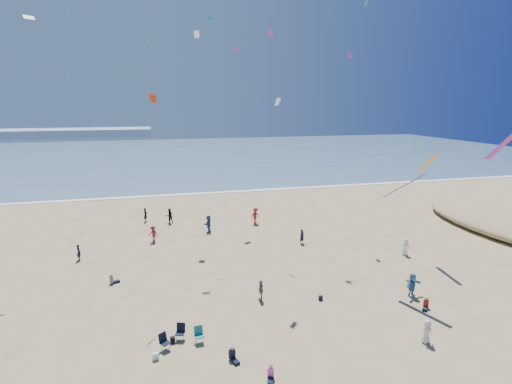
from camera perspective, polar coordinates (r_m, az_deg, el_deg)
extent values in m
cube|color=#476B84|center=(112.87, -12.20, 5.17)|extent=(220.00, 100.00, 0.06)
cube|color=white|center=(63.63, -10.15, -0.33)|extent=(220.00, 1.20, 0.08)
cube|color=#7A8EA8|center=(195.38, -31.28, 7.13)|extent=(110.00, 20.00, 3.20)
ellipsoid|color=tan|center=(53.63, 32.14, -3.85)|extent=(10.00, 22.00, 2.20)
imported|color=silver|center=(27.18, 23.22, -17.84)|extent=(0.82, 0.64, 1.48)
imported|color=teal|center=(32.48, 21.43, -12.25)|extent=(1.73, 1.07, 1.77)
imported|color=#A62C17|center=(47.51, -0.09, -3.39)|extent=(1.45, 1.21, 1.95)
imported|color=black|center=(50.11, -15.51, -3.17)|extent=(0.59, 0.72, 1.68)
imported|color=maroon|center=(42.81, -14.47, -5.81)|extent=(1.24, 1.15, 1.67)
imported|color=white|center=(40.46, 20.57, -7.34)|extent=(0.83, 0.95, 1.64)
imported|color=navy|center=(44.86, -6.80, -4.49)|extent=(1.26, 1.82, 1.89)
imported|color=black|center=(40.22, -23.99, -7.87)|extent=(0.58, 0.65, 1.49)
imported|color=black|center=(41.14, 6.59, -6.35)|extent=(0.66, 0.56, 1.52)
imported|color=gray|center=(29.81, 0.70, -13.86)|extent=(0.53, 0.96, 1.55)
imported|color=black|center=(48.76, -12.28, -3.36)|extent=(1.06, 0.95, 1.80)
cube|color=white|center=(24.79, -14.13, -21.80)|extent=(0.35, 0.20, 0.40)
cube|color=black|center=(25.97, -11.82, -19.97)|extent=(0.30, 0.22, 0.38)
cube|color=black|center=(30.44, 9.21, -14.72)|extent=(0.28, 0.18, 0.34)
cube|color=green|center=(56.77, -15.21, 20.11)|extent=(0.43, 0.51, 0.36)
cube|color=#2699E2|center=(42.73, -6.70, 23.32)|extent=(0.70, 0.29, 0.42)
cube|color=red|center=(29.93, -14.49, 12.82)|extent=(0.62, 0.74, 0.59)
cube|color=#FF6107|center=(40.73, -29.70, 20.85)|extent=(0.90, 0.76, 0.34)
cube|color=#75249A|center=(49.97, -2.71, 19.73)|extent=(0.87, 0.76, 0.40)
cube|color=#2FA05C|center=(44.59, 15.41, 24.50)|extent=(0.54, 0.55, 0.57)
cube|color=purple|center=(34.01, 2.06, 21.70)|extent=(0.70, 0.72, 0.45)
cube|color=purple|center=(45.50, 13.23, 18.54)|extent=(0.35, 0.61, 0.64)
cube|color=white|center=(46.10, -8.49, 21.38)|extent=(0.61, 0.45, 0.66)
cube|color=white|center=(38.44, 3.13, 12.77)|extent=(0.48, 0.65, 0.68)
cube|color=#79228B|center=(31.57, 20.26, 0.76)|extent=(0.35, 3.14, 2.21)
cube|color=orange|center=(39.08, 23.34, 3.83)|extent=(0.35, 2.64, 1.87)
cube|color=#77238D|center=(26.73, 32.00, 5.98)|extent=(0.35, 3.30, 2.33)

